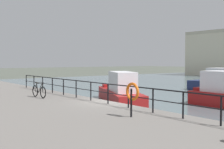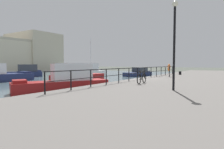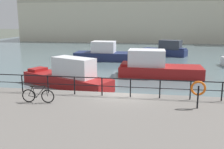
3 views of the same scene
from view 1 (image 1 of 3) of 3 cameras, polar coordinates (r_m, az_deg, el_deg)
name	(u,v)px [view 1 (image 1 of 3)]	position (r m, az deg, el deg)	size (l,w,h in m)	color
ground_plane	(114,120)	(16.50, 0.31, -8.86)	(240.00, 240.00, 0.00)	#4C5147
moored_white_yacht	(120,92)	(22.98, 1.62, -3.35)	(8.24, 5.36, 2.46)	maroon
quay_railing	(99,89)	(16.07, -2.54, -2.77)	(21.50, 0.07, 1.08)	black
parked_bicycle	(39,91)	(18.67, -14.03, -3.17)	(1.77, 0.16, 0.98)	black
life_ring_stand	(132,93)	(11.84, 3.96, -3.59)	(0.75, 0.16, 1.40)	black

